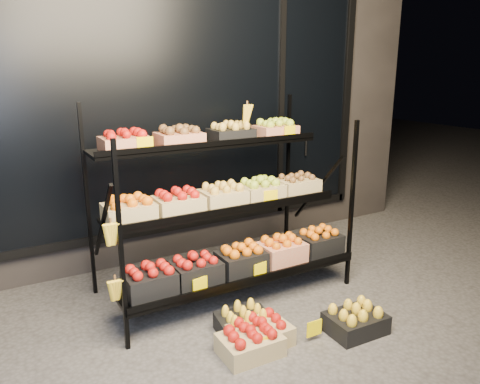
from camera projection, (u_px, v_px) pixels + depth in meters
ground at (263, 322)px, 3.66m from camera, size 24.00×24.00×0.00m
building at (144, 83)px, 5.37m from camera, size 6.00×2.08×3.50m
display_rack at (225, 207)px, 3.95m from camera, size 2.18×1.02×1.73m
tag_floor_a at (267, 350)px, 3.20m from camera, size 0.13×0.01×0.12m
tag_floor_b at (314, 333)px, 3.40m from camera, size 0.13×0.01×0.12m
floor_crate_left at (250, 342)px, 3.23m from camera, size 0.42×0.31×0.21m
floor_crate_midleft at (244, 321)px, 3.50m from camera, size 0.43×0.35×0.20m
floor_crate_midright at (260, 332)px, 3.35m from camera, size 0.42×0.32×0.21m
floor_crate_right at (356, 320)px, 3.50m from camera, size 0.44×0.33×0.21m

